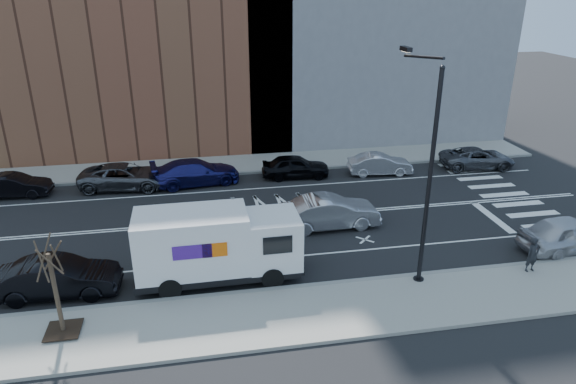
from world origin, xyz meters
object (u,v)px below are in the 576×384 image
object	(u,v)px
pedestrian	(533,255)
driving_sedan	(330,212)
near_parked_front	(570,234)
far_parked_b	(14,186)
fedex_van	(217,245)

from	to	relation	value
pedestrian	driving_sedan	bearing A→B (deg)	134.33
driving_sedan	near_parked_front	size ratio (longest dim) A/B	1.04
near_parked_front	pedestrian	distance (m)	3.50
far_parked_b	near_parked_front	distance (m)	30.07
far_parked_b	driving_sedan	size ratio (longest dim) A/B	0.81
near_parked_front	pedestrian	size ratio (longest dim) A/B	3.10
driving_sedan	pedestrian	xyz separation A→B (m)	(7.40, -6.01, 0.10)
fedex_van	near_parked_front	world-z (taller)	fedex_van
far_parked_b	near_parked_front	world-z (taller)	near_parked_front
fedex_van	far_parked_b	bearing A→B (deg)	134.51
fedex_van	pedestrian	world-z (taller)	fedex_van
fedex_van	driving_sedan	world-z (taller)	fedex_van
pedestrian	near_parked_front	bearing A→B (deg)	21.72
driving_sedan	pedestrian	distance (m)	9.53
driving_sedan	near_parked_front	distance (m)	11.35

